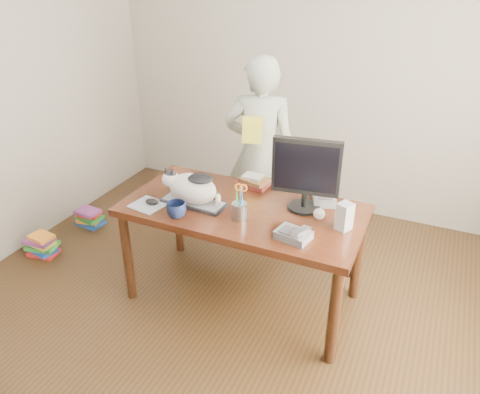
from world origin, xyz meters
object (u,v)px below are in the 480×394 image
person (260,153)px  book_pile_a (42,245)px  phone (294,234)px  cat (191,187)px  speaker (344,216)px  baseball (319,214)px  keyboard (194,202)px  book_stack (254,181)px  book_pile_b (90,217)px  mouse (152,202)px  pen_cup (240,209)px  monitor (306,171)px  coffee_mug (176,210)px  desk (248,221)px  calculator (324,198)px

person → book_pile_a: 1.97m
phone → person: size_ratio=0.14×
cat → book_pile_a: size_ratio=1.61×
book_pile_a → speaker: bearing=4.7°
speaker → baseball: (-0.17, 0.06, -0.05)m
keyboard → cat: size_ratio=1.04×
book_stack → cat: bearing=-113.8°
book_pile_b → book_stack: bearing=-0.8°
mouse → speaker: size_ratio=0.60×
pen_cup → monitor: bearing=40.1°
book_stack → book_pile_a: book_stack is taller
phone → book_pile_a: phone is taller
cat → coffee_mug: (0.00, -0.19, -0.08)m
book_pile_a → monitor: bearing=9.0°
baseball → person: 1.05m
pen_cup → book_pile_b: (-1.76, 0.50, -0.75)m
speaker → book_pile_a: 2.54m
person → baseball: bearing=117.3°
coffee_mug → person: size_ratio=0.08×
desk → book_pile_a: 1.85m
keyboard → coffee_mug: coffee_mug is taller
speaker → baseball: 0.18m
cat → speaker: cat is taller
pen_cup → person: bearing=104.9°
cat → speaker: 1.01m
phone → speaker: bearing=55.2°
keyboard → phone: (0.75, -0.13, 0.02)m
desk → mouse: size_ratio=15.15×
phone → monitor: bearing=110.2°
phone → keyboard: bearing=-178.4°
speaker → person: (-0.89, 0.82, -0.04)m
cat → baseball: (0.84, 0.16, -0.09)m
keyboard → book_pile_b: keyboard is taller
mouse → baseball: bearing=23.6°
monitor → book_stack: (-0.43, 0.19, -0.24)m
calculator → book_pile_a: bearing=173.1°
cat → book_pile_b: 1.66m
book_stack → calculator: (0.53, -0.03, -0.01)m
speaker → calculator: (-0.20, 0.30, -0.06)m
keyboard → book_stack: (0.26, 0.42, 0.02)m
speaker → book_stack: (-0.73, 0.32, -0.05)m
mouse → person: size_ratio=0.07×
calculator → book_pile_b: bearing=159.1°
coffee_mug → baseball: (0.84, 0.35, -0.01)m
book_stack → book_pile_b: 1.81m
keyboard → book_stack: size_ratio=1.90×
mouse → book_pile_b: (-1.15, 0.57, -0.70)m
calculator → book_pile_b: 2.30m
keyboard → monitor: monitor is taller
desk → pen_cup: bearing=-79.7°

